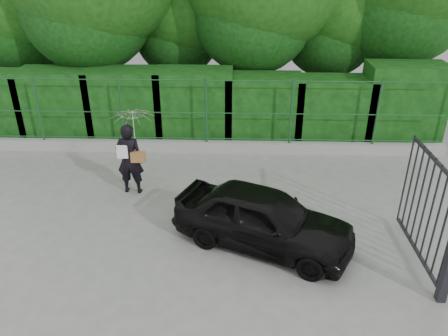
{
  "coord_description": "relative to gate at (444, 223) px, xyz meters",
  "views": [
    {
      "loc": [
        1.25,
        -6.71,
        5.14
      ],
      "look_at": [
        0.99,
        1.3,
        1.1
      ],
      "focal_mm": 35.0,
      "sensor_mm": 36.0,
      "label": 1
    }
  ],
  "objects": [
    {
      "name": "ground",
      "position": [
        -4.6,
        0.72,
        -1.19
      ],
      "size": [
        80.0,
        80.0,
        0.0
      ],
      "primitive_type": "plane",
      "color": "gray"
    },
    {
      "name": "kerb",
      "position": [
        -4.6,
        5.22,
        -1.04
      ],
      "size": [
        14.0,
        0.25,
        0.3
      ],
      "primitive_type": "cube",
      "color": "#9E9E99",
      "rests_on": "ground"
    },
    {
      "name": "fence",
      "position": [
        -4.38,
        5.22,
        0.01
      ],
      "size": [
        14.13,
        0.06,
        1.8
      ],
      "color": "#194923",
      "rests_on": "kerb"
    },
    {
      "name": "hedge",
      "position": [
        -4.53,
        6.22,
        -0.16
      ],
      "size": [
        14.2,
        1.2,
        2.29
      ],
      "color": "black",
      "rests_on": "ground"
    },
    {
      "name": "gate",
      "position": [
        0.0,
        0.0,
        0.0
      ],
      "size": [
        0.22,
        2.33,
        2.36
      ],
      "color": "#26262C",
      "rests_on": "ground"
    },
    {
      "name": "woman",
      "position": [
        -5.69,
        2.95,
        0.13
      ],
      "size": [
        0.96,
        0.98,
        2.0
      ],
      "color": "black",
      "rests_on": "ground"
    },
    {
      "name": "car",
      "position": [
        -2.83,
        0.96,
        -0.6
      ],
      "size": [
        3.71,
        2.67,
        1.17
      ],
      "primitive_type": "imported",
      "rotation": [
        0.0,
        0.0,
        1.15
      ],
      "color": "black",
      "rests_on": "ground"
    }
  ]
}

